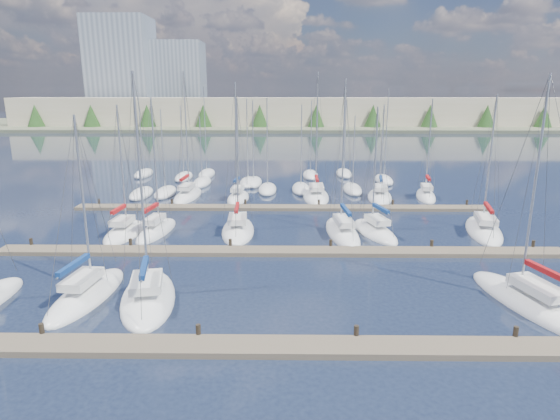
{
  "coord_description": "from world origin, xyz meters",
  "views": [
    {
      "loc": [
        0.42,
        -18.46,
        12.32
      ],
      "look_at": [
        0.0,
        14.0,
        4.0
      ],
      "focal_mm": 30.0,
      "sensor_mm": 36.0,
      "label": 1
    }
  ],
  "objects_px": {
    "sailboat_n": "(188,195)",
    "sailboat_o": "(238,198)",
    "sailboat_m": "(484,230)",
    "sailboat_q": "(380,197)",
    "sailboat_h": "(125,233)",
    "sailboat_j": "(238,230)",
    "sailboat_k": "(342,232)",
    "sailboat_r": "(426,196)",
    "sailboat_b": "(87,295)",
    "sailboat_l": "(375,231)",
    "sailboat_i": "(157,231)",
    "sailboat_p": "(316,196)",
    "sailboat_c": "(148,297)",
    "sailboat_f": "(529,303)"
  },
  "relations": [
    {
      "from": "sailboat_b",
      "to": "sailboat_c",
      "type": "height_order",
      "value": "sailboat_c"
    },
    {
      "from": "sailboat_n",
      "to": "sailboat_c",
      "type": "relative_size",
      "value": 1.08
    },
    {
      "from": "sailboat_j",
      "to": "sailboat_m",
      "type": "relative_size",
      "value": 1.08
    },
    {
      "from": "sailboat_f",
      "to": "sailboat_i",
      "type": "xyz_separation_m",
      "value": [
        -25.91,
        14.23,
        0.02
      ]
    },
    {
      "from": "sailboat_n",
      "to": "sailboat_o",
      "type": "bearing_deg",
      "value": -8.55
    },
    {
      "from": "sailboat_o",
      "to": "sailboat_q",
      "type": "relative_size",
      "value": 1.07
    },
    {
      "from": "sailboat_k",
      "to": "sailboat_j",
      "type": "bearing_deg",
      "value": 172.4
    },
    {
      "from": "sailboat_p",
      "to": "sailboat_i",
      "type": "distance_m",
      "value": 20.8
    },
    {
      "from": "sailboat_m",
      "to": "sailboat_q",
      "type": "height_order",
      "value": "sailboat_m"
    },
    {
      "from": "sailboat_f",
      "to": "sailboat_r",
      "type": "distance_m",
      "value": 28.9
    },
    {
      "from": "sailboat_i",
      "to": "sailboat_b",
      "type": "bearing_deg",
      "value": -85.67
    },
    {
      "from": "sailboat_k",
      "to": "sailboat_l",
      "type": "xyz_separation_m",
      "value": [
        2.92,
        0.29,
        -0.01
      ]
    },
    {
      "from": "sailboat_c",
      "to": "sailboat_h",
      "type": "relative_size",
      "value": 1.19
    },
    {
      "from": "sailboat_n",
      "to": "sailboat_q",
      "type": "relative_size",
      "value": 1.32
    },
    {
      "from": "sailboat_j",
      "to": "sailboat_p",
      "type": "relative_size",
      "value": 0.91
    },
    {
      "from": "sailboat_k",
      "to": "sailboat_o",
      "type": "bearing_deg",
      "value": 123.92
    },
    {
      "from": "sailboat_h",
      "to": "sailboat_r",
      "type": "bearing_deg",
      "value": 29.39
    },
    {
      "from": "sailboat_k",
      "to": "sailboat_n",
      "type": "bearing_deg",
      "value": 134.34
    },
    {
      "from": "sailboat_n",
      "to": "sailboat_l",
      "type": "relative_size",
      "value": 1.3
    },
    {
      "from": "sailboat_n",
      "to": "sailboat_k",
      "type": "relative_size",
      "value": 1.08
    },
    {
      "from": "sailboat_k",
      "to": "sailboat_p",
      "type": "bearing_deg",
      "value": 91.31
    },
    {
      "from": "sailboat_r",
      "to": "sailboat_b",
      "type": "distance_m",
      "value": 40.18
    },
    {
      "from": "sailboat_n",
      "to": "sailboat_b",
      "type": "relative_size",
      "value": 1.3
    },
    {
      "from": "sailboat_c",
      "to": "sailboat_f",
      "type": "bearing_deg",
      "value": -13.08
    },
    {
      "from": "sailboat_f",
      "to": "sailboat_n",
      "type": "distance_m",
      "value": 38.79
    },
    {
      "from": "sailboat_h",
      "to": "sailboat_n",
      "type": "bearing_deg",
      "value": 83.75
    },
    {
      "from": "sailboat_r",
      "to": "sailboat_h",
      "type": "relative_size",
      "value": 1.02
    },
    {
      "from": "sailboat_r",
      "to": "sailboat_b",
      "type": "height_order",
      "value": "sailboat_r"
    },
    {
      "from": "sailboat_j",
      "to": "sailboat_c",
      "type": "height_order",
      "value": "sailboat_c"
    },
    {
      "from": "sailboat_q",
      "to": "sailboat_f",
      "type": "bearing_deg",
      "value": -74.64
    },
    {
      "from": "sailboat_k",
      "to": "sailboat_b",
      "type": "relative_size",
      "value": 1.2
    },
    {
      "from": "sailboat_j",
      "to": "sailboat_p",
      "type": "bearing_deg",
      "value": 57.36
    },
    {
      "from": "sailboat_r",
      "to": "sailboat_q",
      "type": "distance_m",
      "value": 5.56
    },
    {
      "from": "sailboat_m",
      "to": "sailboat_q",
      "type": "distance_m",
      "value": 15.08
    },
    {
      "from": "sailboat_o",
      "to": "sailboat_k",
      "type": "bearing_deg",
      "value": -47.77
    },
    {
      "from": "sailboat_k",
      "to": "sailboat_i",
      "type": "distance_m",
      "value": 16.51
    },
    {
      "from": "sailboat_r",
      "to": "sailboat_l",
      "type": "height_order",
      "value": "sailboat_r"
    },
    {
      "from": "sailboat_p",
      "to": "sailboat_c",
      "type": "height_order",
      "value": "sailboat_p"
    },
    {
      "from": "sailboat_q",
      "to": "sailboat_i",
      "type": "distance_m",
      "value": 26.65
    },
    {
      "from": "sailboat_o",
      "to": "sailboat_h",
      "type": "distance_m",
      "value": 16.22
    },
    {
      "from": "sailboat_j",
      "to": "sailboat_q",
      "type": "distance_m",
      "value": 20.67
    },
    {
      "from": "sailboat_o",
      "to": "sailboat_c",
      "type": "xyz_separation_m",
      "value": [
        -2.75,
        -26.97,
        -0.02
      ]
    },
    {
      "from": "sailboat_f",
      "to": "sailboat_k",
      "type": "distance_m",
      "value": 16.88
    },
    {
      "from": "sailboat_l",
      "to": "sailboat_i",
      "type": "relative_size",
      "value": 0.94
    },
    {
      "from": "sailboat_j",
      "to": "sailboat_i",
      "type": "relative_size",
      "value": 1.1
    },
    {
      "from": "sailboat_o",
      "to": "sailboat_n",
      "type": "bearing_deg",
      "value": 172.13
    },
    {
      "from": "sailboat_f",
      "to": "sailboat_h",
      "type": "bearing_deg",
      "value": 140.63
    },
    {
      "from": "sailboat_f",
      "to": "sailboat_m",
      "type": "xyz_separation_m",
      "value": [
        3.37,
        14.87,
        -0.01
      ]
    },
    {
      "from": "sailboat_n",
      "to": "sailboat_q",
      "type": "distance_m",
      "value": 22.76
    },
    {
      "from": "sailboat_o",
      "to": "sailboat_k",
      "type": "distance_m",
      "value": 17.05
    }
  ]
}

